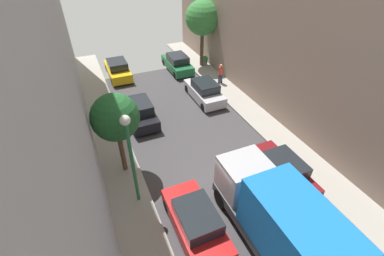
{
  "coord_description": "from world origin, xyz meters",
  "views": [
    {
      "loc": [
        -5.69,
        -7.63,
        11.04
      ],
      "look_at": [
        0.0,
        5.45,
        0.5
      ],
      "focal_mm": 25.53,
      "sensor_mm": 36.0,
      "label": 1
    }
  ],
  "objects_px": {
    "parked_car_right_2": "(204,91)",
    "potted_plant_0": "(205,60)",
    "parked_car_right_1": "(282,171)",
    "parked_car_right_3": "(177,63)",
    "parked_car_left_2": "(140,112)",
    "delivery_truck": "(279,221)",
    "pedestrian": "(221,73)",
    "parked_car_left_3": "(118,69)",
    "street_tree_0": "(115,118)",
    "street_tree_1": "(202,18)",
    "parked_car_left_1": "(196,222)",
    "lamp_post": "(130,148)"
  },
  "relations": [
    {
      "from": "street_tree_1",
      "to": "potted_plant_0",
      "type": "height_order",
      "value": "street_tree_1"
    },
    {
      "from": "parked_car_left_1",
      "to": "street_tree_1",
      "type": "relative_size",
      "value": 0.71
    },
    {
      "from": "parked_car_left_1",
      "to": "potted_plant_0",
      "type": "bearing_deg",
      "value": 63.03
    },
    {
      "from": "parked_car_right_3",
      "to": "parked_car_left_3",
      "type": "bearing_deg",
      "value": 170.82
    },
    {
      "from": "parked_car_right_1",
      "to": "pedestrian",
      "type": "relative_size",
      "value": 2.44
    },
    {
      "from": "street_tree_1",
      "to": "potted_plant_0",
      "type": "relative_size",
      "value": 6.61
    },
    {
      "from": "pedestrian",
      "to": "parked_car_left_3",
      "type": "bearing_deg",
      "value": 147.08
    },
    {
      "from": "parked_car_left_2",
      "to": "parked_car_right_1",
      "type": "relative_size",
      "value": 1.0
    },
    {
      "from": "parked_car_right_2",
      "to": "potted_plant_0",
      "type": "height_order",
      "value": "parked_car_right_2"
    },
    {
      "from": "parked_car_left_3",
      "to": "parked_car_right_1",
      "type": "relative_size",
      "value": 1.0
    },
    {
      "from": "parked_car_right_1",
      "to": "delivery_truck",
      "type": "height_order",
      "value": "delivery_truck"
    },
    {
      "from": "parked_car_left_2",
      "to": "parked_car_right_2",
      "type": "height_order",
      "value": "same"
    },
    {
      "from": "parked_car_right_3",
      "to": "street_tree_1",
      "type": "bearing_deg",
      "value": 0.09
    },
    {
      "from": "parked_car_left_1",
      "to": "street_tree_1",
      "type": "distance_m",
      "value": 18.5
    },
    {
      "from": "potted_plant_0",
      "to": "pedestrian",
      "type": "bearing_deg",
      "value": -96.87
    },
    {
      "from": "parked_car_left_3",
      "to": "street_tree_0",
      "type": "relative_size",
      "value": 0.9
    },
    {
      "from": "parked_car_left_1",
      "to": "delivery_truck",
      "type": "xyz_separation_m",
      "value": [
        2.7,
        -1.92,
        1.07
      ]
    },
    {
      "from": "delivery_truck",
      "to": "pedestrian",
      "type": "relative_size",
      "value": 3.84
    },
    {
      "from": "parked_car_right_2",
      "to": "pedestrian",
      "type": "relative_size",
      "value": 2.44
    },
    {
      "from": "parked_car_right_1",
      "to": "pedestrian",
      "type": "distance_m",
      "value": 11.37
    },
    {
      "from": "parked_car_right_1",
      "to": "parked_car_right_3",
      "type": "distance_m",
      "value": 15.26
    },
    {
      "from": "street_tree_1",
      "to": "lamp_post",
      "type": "height_order",
      "value": "street_tree_1"
    },
    {
      "from": "parked_car_right_2",
      "to": "potted_plant_0",
      "type": "relative_size",
      "value": 4.67
    },
    {
      "from": "pedestrian",
      "to": "lamp_post",
      "type": "bearing_deg",
      "value": -135.55
    },
    {
      "from": "parked_car_right_2",
      "to": "parked_car_right_3",
      "type": "bearing_deg",
      "value": 90.0
    },
    {
      "from": "parked_car_left_1",
      "to": "parked_car_left_2",
      "type": "relative_size",
      "value": 1.0
    },
    {
      "from": "delivery_truck",
      "to": "parked_car_left_3",
      "type": "bearing_deg",
      "value": 98.05
    },
    {
      "from": "parked_car_left_1",
      "to": "parked_car_left_2",
      "type": "bearing_deg",
      "value": 90.0
    },
    {
      "from": "lamp_post",
      "to": "delivery_truck",
      "type": "bearing_deg",
      "value": -45.12
    },
    {
      "from": "parked_car_right_3",
      "to": "delivery_truck",
      "type": "relative_size",
      "value": 0.64
    },
    {
      "from": "parked_car_right_3",
      "to": "street_tree_0",
      "type": "distance_m",
      "value": 13.78
    },
    {
      "from": "parked_car_right_3",
      "to": "pedestrian",
      "type": "xyz_separation_m",
      "value": [
        2.34,
        -4.14,
        0.35
      ]
    },
    {
      "from": "parked_car_right_1",
      "to": "lamp_post",
      "type": "height_order",
      "value": "lamp_post"
    },
    {
      "from": "parked_car_left_3",
      "to": "delivery_truck",
      "type": "distance_m",
      "value": 19.3
    },
    {
      "from": "delivery_truck",
      "to": "potted_plant_0",
      "type": "distance_m",
      "value": 18.94
    },
    {
      "from": "parked_car_left_1",
      "to": "street_tree_0",
      "type": "xyz_separation_m",
      "value": [
        -2.05,
        5.06,
        2.87
      ]
    },
    {
      "from": "street_tree_0",
      "to": "parked_car_left_1",
      "type": "bearing_deg",
      "value": -67.94
    },
    {
      "from": "parked_car_left_1",
      "to": "parked_car_right_3",
      "type": "relative_size",
      "value": 1.0
    },
    {
      "from": "parked_car_right_3",
      "to": "pedestrian",
      "type": "height_order",
      "value": "pedestrian"
    },
    {
      "from": "parked_car_left_2",
      "to": "parked_car_right_3",
      "type": "bearing_deg",
      "value": 51.17
    },
    {
      "from": "parked_car_right_1",
      "to": "street_tree_0",
      "type": "height_order",
      "value": "street_tree_0"
    },
    {
      "from": "parked_car_left_1",
      "to": "pedestrian",
      "type": "height_order",
      "value": "pedestrian"
    },
    {
      "from": "parked_car_left_2",
      "to": "parked_car_left_3",
      "type": "bearing_deg",
      "value": 90.0
    },
    {
      "from": "street_tree_0",
      "to": "street_tree_1",
      "type": "relative_size",
      "value": 0.79
    },
    {
      "from": "street_tree_0",
      "to": "street_tree_1",
      "type": "distance_m",
      "value": 15.03
    },
    {
      "from": "parked_car_left_2",
      "to": "pedestrian",
      "type": "height_order",
      "value": "pedestrian"
    },
    {
      "from": "parked_car_left_1",
      "to": "parked_car_left_3",
      "type": "relative_size",
      "value": 1.0
    },
    {
      "from": "parked_car_left_1",
      "to": "pedestrian",
      "type": "xyz_separation_m",
      "value": [
        7.74,
        12.15,
        0.35
      ]
    },
    {
      "from": "parked_car_right_2",
      "to": "parked_car_right_1",
      "type": "bearing_deg",
      "value": -90.0
    },
    {
      "from": "lamp_post",
      "to": "parked_car_right_3",
      "type": "bearing_deg",
      "value": 61.76
    }
  ]
}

